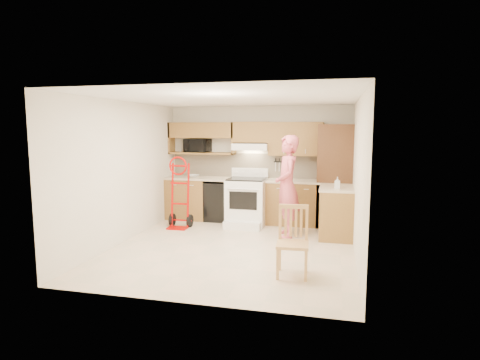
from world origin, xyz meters
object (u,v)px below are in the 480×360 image
(range, at_px, (246,198))
(hand_truck, at_px, (179,196))
(person, at_px, (287,186))
(dining_chair, at_px, (293,242))
(microwave, at_px, (197,145))

(range, relative_size, hand_truck, 0.89)
(range, bearing_deg, hand_truck, -158.31)
(person, xyz_separation_m, hand_truck, (-2.22, 0.14, -0.29))
(hand_truck, distance_m, dining_chair, 3.34)
(microwave, bearing_deg, person, -22.37)
(range, xyz_separation_m, dining_chair, (1.25, -2.67, -0.10))
(microwave, xyz_separation_m, person, (2.15, -1.14, -0.69))
(microwave, xyz_separation_m, range, (1.23, -0.49, -1.06))
(microwave, bearing_deg, dining_chair, -46.45)
(microwave, relative_size, person, 0.29)
(hand_truck, bearing_deg, range, 21.33)
(microwave, distance_m, hand_truck, 1.40)
(microwave, relative_size, hand_truck, 0.42)
(microwave, distance_m, range, 1.69)
(range, bearing_deg, dining_chair, -64.97)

